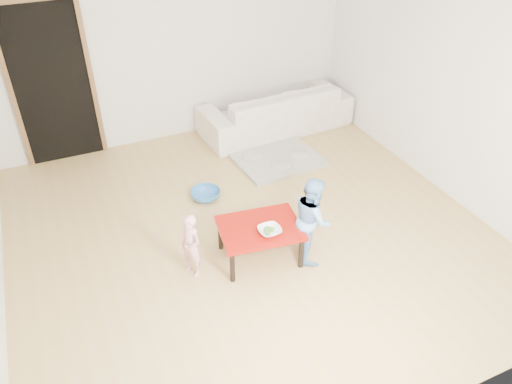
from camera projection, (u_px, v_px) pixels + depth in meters
floor at (249, 231)px, 5.52m from camera, size 5.00×5.00×0.01m
back_wall at (173, 46)px, 6.65m from camera, size 5.00×0.02×2.60m
right_wall at (451, 84)px, 5.62m from camera, size 0.02×5.00×2.60m
doorway at (52, 86)px, 6.25m from camera, size 1.02×0.08×2.11m
sofa at (275, 109)px, 7.31m from camera, size 2.26×0.99×0.65m
cushion at (260, 109)px, 6.96m from camera, size 0.49×0.46×0.11m
red_table at (260, 242)px, 5.06m from camera, size 0.88×0.71×0.40m
bowl at (270, 231)px, 4.84m from camera, size 0.22×0.22×0.05m
broccoli at (270, 231)px, 4.84m from camera, size 0.12×0.12×0.06m
child_pink at (191, 246)px, 4.79m from camera, size 0.25×0.29×0.69m
child_blue at (312, 219)px, 4.95m from camera, size 0.47×0.54×0.93m
basin at (206, 195)px, 5.99m from camera, size 0.36×0.36×0.11m
blanket at (277, 159)px, 6.73m from camera, size 1.16×0.99×0.05m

